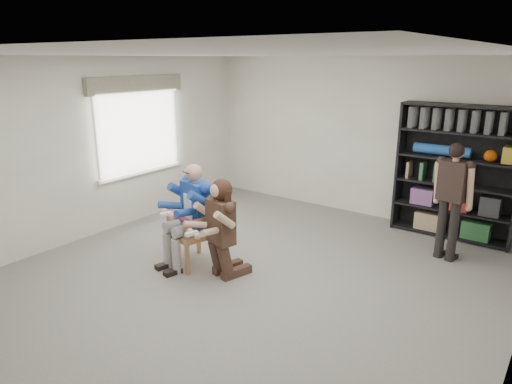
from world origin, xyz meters
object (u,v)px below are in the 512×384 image
Objects in this scene: seated_man at (192,215)px; kneeling_woman at (219,231)px; bookshelf at (456,173)px; armchair at (192,226)px; standing_man at (451,203)px.

seated_man is 1.09× the size of kneeling_woman.
armchair is at bearing -129.61° from bookshelf.
standing_man reaches higher than kneeling_woman.
standing_man is at bearing 53.86° from armchair.
bookshelf is (2.04, 3.29, 0.39)m from kneeling_woman.
bookshelf is 0.99m from standing_man.
standing_man reaches higher than armchair.
bookshelf reaches higher than seated_man.
armchair is 0.17m from seated_man.
bookshelf is at bearing 113.47° from standing_man.
seated_man is (0.00, -0.00, 0.17)m from armchair.
seated_man reaches higher than kneeling_woman.
armchair is at bearing -176.24° from kneeling_woman.
bookshelf is (2.62, 3.17, 0.33)m from seated_man.
seated_man is 3.57m from standing_man.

